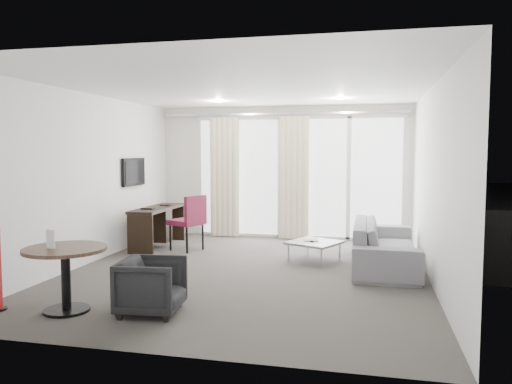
% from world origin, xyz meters
% --- Properties ---
extents(floor, '(5.00, 6.00, 0.00)m').
position_xyz_m(floor, '(0.00, 0.00, 0.00)').
color(floor, '#45413D').
rests_on(floor, ground).
extents(ceiling, '(5.00, 6.00, 0.00)m').
position_xyz_m(ceiling, '(0.00, 0.00, 2.60)').
color(ceiling, white).
rests_on(ceiling, ground).
extents(wall_left, '(0.00, 6.00, 2.60)m').
position_xyz_m(wall_left, '(-2.50, 0.00, 1.30)').
color(wall_left, silver).
rests_on(wall_left, ground).
extents(wall_right, '(0.00, 6.00, 2.60)m').
position_xyz_m(wall_right, '(2.50, 0.00, 1.30)').
color(wall_right, silver).
rests_on(wall_right, ground).
extents(wall_front, '(5.00, 0.00, 2.60)m').
position_xyz_m(wall_front, '(0.00, -3.00, 1.30)').
color(wall_front, silver).
rests_on(wall_front, ground).
extents(window_panel, '(4.00, 0.02, 2.38)m').
position_xyz_m(window_panel, '(0.30, 2.98, 1.20)').
color(window_panel, white).
rests_on(window_panel, ground).
extents(window_frame, '(4.10, 0.06, 2.44)m').
position_xyz_m(window_frame, '(0.30, 2.97, 1.20)').
color(window_frame, white).
rests_on(window_frame, ground).
extents(curtain_left, '(0.60, 0.20, 2.38)m').
position_xyz_m(curtain_left, '(-1.15, 2.82, 1.20)').
color(curtain_left, beige).
rests_on(curtain_left, ground).
extents(curtain_right, '(0.60, 0.20, 2.38)m').
position_xyz_m(curtain_right, '(0.25, 2.82, 1.20)').
color(curtain_right, beige).
rests_on(curtain_right, ground).
extents(curtain_track, '(4.80, 0.04, 0.04)m').
position_xyz_m(curtain_track, '(0.00, 2.82, 2.45)').
color(curtain_track, '#B2B2B7').
rests_on(curtain_track, ceiling).
extents(downlight_a, '(0.12, 0.12, 0.02)m').
position_xyz_m(downlight_a, '(-0.90, 1.60, 2.59)').
color(downlight_a, '#FFE0B2').
rests_on(downlight_a, ceiling).
extents(downlight_b, '(0.12, 0.12, 0.02)m').
position_xyz_m(downlight_b, '(1.20, 1.60, 2.59)').
color(downlight_b, '#FFE0B2').
rests_on(downlight_b, ceiling).
extents(desk, '(0.48, 1.53, 0.72)m').
position_xyz_m(desk, '(-2.02, 1.48, 0.36)').
color(desk, black).
rests_on(desk, floor).
extents(tv, '(0.05, 0.80, 0.50)m').
position_xyz_m(tv, '(-2.46, 1.45, 1.35)').
color(tv, black).
rests_on(tv, wall_left).
extents(desk_chair, '(0.68, 0.66, 0.97)m').
position_xyz_m(desk_chair, '(-1.40, 1.30, 0.48)').
color(desk_chair, maroon).
rests_on(desk_chair, floor).
extents(round_table, '(1.05, 1.05, 0.70)m').
position_xyz_m(round_table, '(-1.47, -2.15, 0.35)').
color(round_table, '#3A271D').
rests_on(round_table, floor).
extents(menu_card, '(0.11, 0.04, 0.20)m').
position_xyz_m(menu_card, '(-1.58, -2.23, 0.72)').
color(menu_card, white).
rests_on(menu_card, round_table).
extents(tub_armchair, '(0.71, 0.69, 0.59)m').
position_xyz_m(tub_armchair, '(-0.55, -2.00, 0.30)').
color(tub_armchair, black).
rests_on(tub_armchair, floor).
extents(coffee_table, '(0.94, 0.94, 0.32)m').
position_xyz_m(coffee_table, '(0.87, 0.88, 0.16)').
color(coffee_table, gray).
rests_on(coffee_table, floor).
extents(remote, '(0.09, 0.18, 0.02)m').
position_xyz_m(remote, '(0.83, 0.90, 0.36)').
color(remote, black).
rests_on(remote, coffee_table).
extents(magazine, '(0.24, 0.29, 0.01)m').
position_xyz_m(magazine, '(0.81, 0.99, 0.36)').
color(magazine, gray).
rests_on(magazine, coffee_table).
extents(sofa, '(0.91, 2.32, 0.68)m').
position_xyz_m(sofa, '(1.94, 0.78, 0.34)').
color(sofa, slate).
rests_on(sofa, floor).
extents(terrace_slab, '(5.60, 3.00, 0.12)m').
position_xyz_m(terrace_slab, '(0.30, 4.50, -0.06)').
color(terrace_slab, '#4D4D50').
rests_on(terrace_slab, ground).
extents(rattan_chair_a, '(0.56, 0.56, 0.78)m').
position_xyz_m(rattan_chair_a, '(0.69, 3.83, 0.39)').
color(rattan_chair_a, brown).
rests_on(rattan_chair_a, terrace_slab).
extents(rattan_chair_b, '(0.66, 0.66, 0.82)m').
position_xyz_m(rattan_chair_b, '(2.26, 4.08, 0.41)').
color(rattan_chair_b, brown).
rests_on(rattan_chair_b, terrace_slab).
extents(rattan_table, '(0.72, 0.72, 0.55)m').
position_xyz_m(rattan_table, '(1.89, 3.80, 0.27)').
color(rattan_table, brown).
rests_on(rattan_table, terrace_slab).
extents(balustrade, '(5.50, 0.06, 1.05)m').
position_xyz_m(balustrade, '(0.30, 5.95, 0.50)').
color(balustrade, '#B2B2B7').
rests_on(balustrade, terrace_slab).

